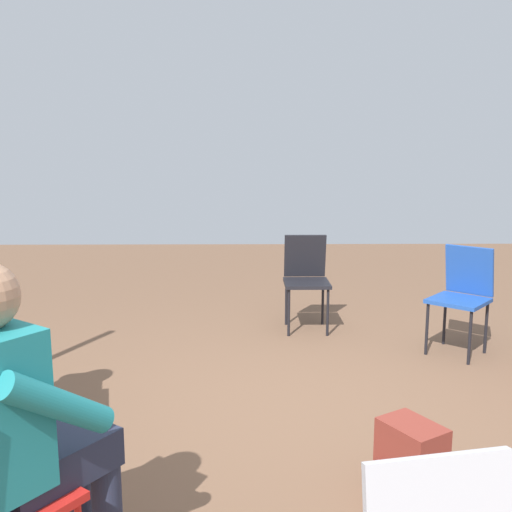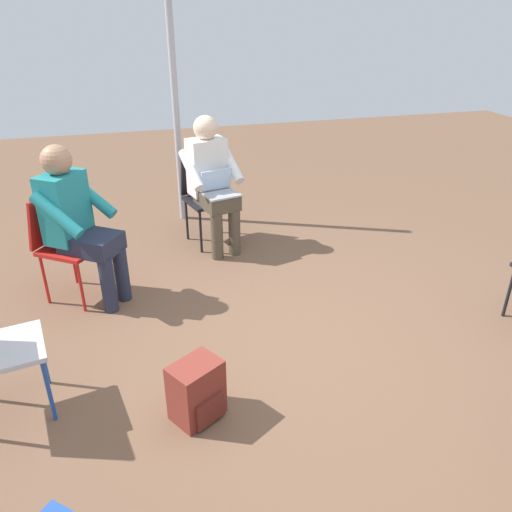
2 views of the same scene
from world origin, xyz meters
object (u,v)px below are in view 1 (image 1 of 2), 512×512
(chair_south, at_px, (306,275))
(person_in_teal, at_px, (21,419))
(backpack_near_laptop_user, at_px, (411,465))
(chair_southwest, at_px, (462,292))

(chair_south, bearing_deg, person_in_teal, 68.76)
(chair_south, xyz_separation_m, backpack_near_laptop_user, (-0.22, 2.65, -0.34))
(chair_south, distance_m, chair_southwest, 1.35)
(backpack_near_laptop_user, bearing_deg, chair_southwest, -115.73)
(chair_southwest, bearing_deg, person_in_teal, 88.60)
(person_in_teal, bearing_deg, chair_southwest, 82.59)
(chair_southwest, xyz_separation_m, backpack_near_laptop_user, (0.96, 1.98, -0.34))
(chair_south, height_order, person_in_teal, person_in_teal)
(chair_southwest, distance_m, person_in_teal, 3.58)
(person_in_teal, distance_m, backpack_near_laptop_user, 1.70)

